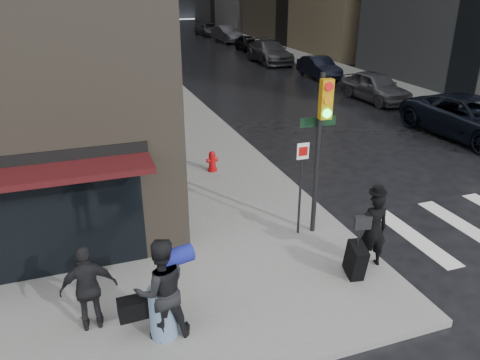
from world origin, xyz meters
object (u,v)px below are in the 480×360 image
(man_overcoat, at_px, (370,235))
(traffic_light, at_px, (319,135))
(fire_hydrant, at_px, (212,162))
(parked_car_5, at_px, (227,34))
(man_greycoat, at_px, (89,288))
(parked_car_6, at_px, (209,29))
(parked_car_1, at_px, (375,87))
(parked_car_4, at_px, (248,43))
(parked_car_2, at_px, (319,67))
(parked_car_3, at_px, (269,52))
(parked_car_0, at_px, (472,118))
(man_jeans, at_px, (161,289))

(man_overcoat, xyz_separation_m, traffic_light, (-0.40, 1.74, 1.74))
(man_overcoat, relative_size, fire_hydrant, 2.80)
(fire_hydrant, bearing_deg, parked_car_5, 71.31)
(man_greycoat, bearing_deg, parked_car_6, -107.11)
(fire_hydrant, bearing_deg, traffic_light, -75.70)
(fire_hydrant, distance_m, parked_car_6, 41.85)
(man_greycoat, relative_size, parked_car_1, 0.37)
(traffic_light, xyz_separation_m, parked_car_5, (10.16, 38.37, -1.89))
(fire_hydrant, relative_size, parked_car_4, 0.18)
(man_greycoat, height_order, parked_car_2, man_greycoat)
(man_greycoat, bearing_deg, parked_car_5, -109.87)
(parked_car_5, height_order, parked_car_6, parked_car_5)
(parked_car_1, bearing_deg, parked_car_3, 89.11)
(man_overcoat, bearing_deg, traffic_light, -67.50)
(parked_car_1, xyz_separation_m, parked_car_3, (-0.46, 13.31, 0.06))
(man_greycoat, distance_m, parked_car_4, 36.82)
(man_greycoat, xyz_separation_m, fire_hydrant, (4.15, 6.51, -0.53))
(parked_car_5, bearing_deg, parked_car_0, -96.33)
(parked_car_1, distance_m, parked_car_2, 6.66)
(parked_car_1, bearing_deg, parked_car_6, 86.43)
(man_jeans, xyz_separation_m, parked_car_4, (14.20, 34.09, -0.45))
(parked_car_2, xyz_separation_m, parked_car_5, (0.11, 19.97, 0.13))
(parked_car_3, distance_m, parked_car_5, 13.34)
(traffic_light, distance_m, parked_car_4, 33.31)
(parked_car_1, relative_size, parked_car_2, 1.10)
(fire_hydrant, distance_m, parked_car_2, 17.69)
(parked_car_6, bearing_deg, traffic_light, -106.38)
(man_greycoat, height_order, parked_car_4, man_greycoat)
(parked_car_3, relative_size, parked_car_4, 1.45)
(man_jeans, distance_m, traffic_light, 5.08)
(fire_hydrant, bearing_deg, parked_car_1, 32.44)
(parked_car_0, xyz_separation_m, parked_car_2, (0.28, 13.31, -0.15))
(parked_car_3, xyz_separation_m, parked_car_6, (0.87, 19.97, -0.15))
(man_greycoat, bearing_deg, traffic_light, -160.57)
(parked_car_5, bearing_deg, man_greycoat, -116.80)
(parked_car_4, bearing_deg, parked_car_1, -88.03)
(man_jeans, relative_size, parked_car_1, 0.43)
(man_greycoat, distance_m, parked_car_0, 16.60)
(man_overcoat, distance_m, parked_car_4, 34.80)
(fire_hydrant, height_order, parked_car_4, parked_car_4)
(parked_car_2, height_order, parked_car_3, parked_car_3)
(parked_car_3, bearing_deg, man_greycoat, -117.42)
(parked_car_1, xyz_separation_m, parked_car_6, (0.41, 33.28, -0.09))
(man_jeans, xyz_separation_m, parked_car_1, (13.98, 14.13, -0.35))
(parked_car_1, distance_m, parked_car_5, 26.63)
(fire_hydrant, relative_size, parked_car_1, 0.15)
(parked_car_4, bearing_deg, man_greycoat, -112.06)
(parked_car_2, bearing_deg, parked_car_6, 90.76)
(parked_car_2, bearing_deg, man_jeans, -123.35)
(man_overcoat, distance_m, parked_car_6, 47.78)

